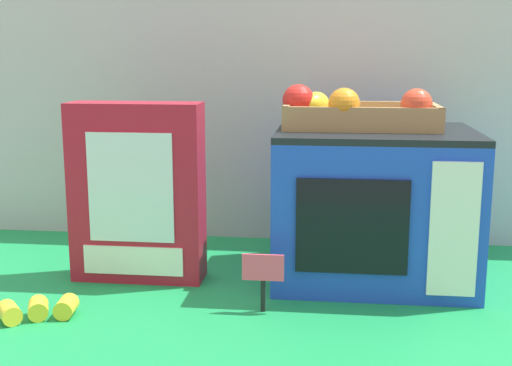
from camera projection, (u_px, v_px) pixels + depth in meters
ground_plane at (272, 280)px, 1.27m from camera, size 1.70×1.70×0.00m
display_back_panel at (285, 114)px, 1.51m from camera, size 1.61×0.03×0.58m
toy_microwave at (374, 204)px, 1.27m from camera, size 0.37×0.30×0.29m
food_groups_crate at (353, 114)px, 1.25m from camera, size 0.29×0.16×0.08m
cookie_set_box at (137, 193)px, 1.25m from camera, size 0.25×0.08×0.34m
price_sign at (265, 274)px, 1.11m from camera, size 0.07×0.01×0.10m
loose_toy_banana at (38, 309)px, 1.09m from camera, size 0.13×0.09×0.03m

